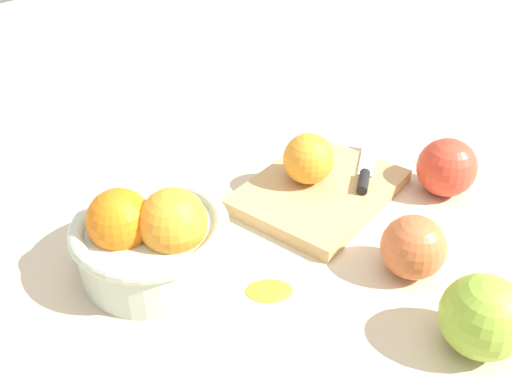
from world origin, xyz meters
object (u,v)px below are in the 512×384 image
Objects in this scene: bowl at (151,237)px; orange_on_board at (308,159)px; cutting_board at (320,191)px; apple_front_right at (447,167)px; knife at (366,170)px; apple_front_right_2 at (413,247)px; apple_front_center at (483,317)px.

orange_on_board is (0.24, -0.03, 0.01)m from bowl.
cutting_board is 2.77× the size of apple_front_right.
orange_on_board is at bearing -7.65° from bowl.
orange_on_board is at bearing 144.68° from knife.
knife is at bearing 49.37° from apple_front_right_2.
orange_on_board is at bearing 131.94° from apple_front_right.
knife is 0.18m from apple_front_right_2.
apple_front_right_2 is at bearing 63.07° from apple_front_center.
knife is (0.30, -0.08, -0.02)m from bowl.
apple_front_center reaches higher than apple_front_right_2.
apple_front_right_2 is at bearing -130.63° from knife.
apple_front_right_2 reaches higher than cutting_board.
bowl is 0.24m from orange_on_board.
orange_on_board reaches higher than apple_front_right.
knife is (0.07, -0.05, -0.03)m from orange_on_board.
apple_front_right is at bearing -58.18° from knife.
orange_on_board is 0.86× the size of apple_front_right.
bowl is 0.32m from knife.
knife is 1.78× the size of apple_front_center.
apple_front_center is (-0.05, -0.10, 0.00)m from apple_front_right_2.
bowl reaches higher than knife.
cutting_board is (0.24, -0.05, -0.04)m from bowl.
orange_on_board reaches higher than knife.
orange_on_board is 0.18m from apple_front_right.
apple_front_right is 1.09× the size of apple_front_right_2.
orange_on_board is 0.30m from apple_front_center.
bowl is 2.12× the size of apple_front_center.
orange_on_board is at bearing 97.18° from cutting_board.
knife is at bearing -35.32° from orange_on_board.
apple_front_right_2 is (-0.12, -0.13, 0.01)m from knife.
bowl is 2.22× the size of apple_front_right.
orange_on_board reaches higher than apple_front_center.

